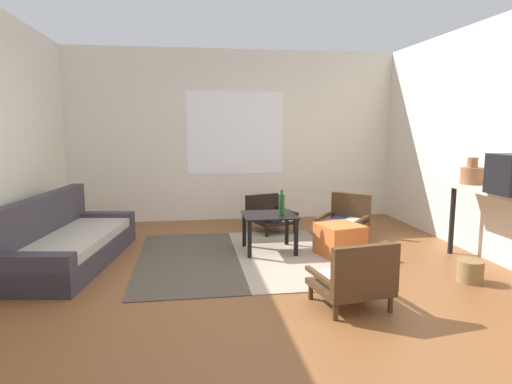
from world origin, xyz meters
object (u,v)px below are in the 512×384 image
Objects in this scene: armchair_corner at (345,219)px; clay_vase at (472,174)px; wicker_basket at (470,271)px; couch at (67,243)px; coffee_table at (269,221)px; glass_bottle at (282,204)px; ottoman_orange at (340,240)px; armchair_striped_foreground at (355,279)px; armchair_by_window at (269,215)px; console_shelf at (503,200)px.

clay_vase is at bearing -50.63° from armchair_corner.
armchair_corner is 1.95m from wicker_basket.
couch reaches higher than coffee_table.
glass_bottle is (0.14, -0.07, 0.22)m from coffee_table.
glass_bottle is at bearing 161.33° from ottoman_orange.
clay_vase reaches higher than armchair_striped_foreground.
wicker_basket is at bearing 18.50° from armchair_striped_foreground.
armchair_by_window is at bearing 26.39° from couch.
armchair_striped_foreground reaches higher than armchair_by_window.
armchair_striped_foreground is 2.75× the size of wicker_basket.
armchair_striped_foreground is 1.44m from wicker_basket.
armchair_corner is at bearing 23.93° from coffee_table.
couch is 2.77m from armchair_by_window.
glass_bottle is (-0.26, 1.72, 0.33)m from armchair_striped_foreground.
ottoman_orange is at bearing -113.82° from armchair_corner.
console_shelf reaches higher than armchair_striped_foreground.
glass_bottle is at bearing -150.11° from armchair_corner.
armchair_striped_foreground is 0.37× the size of console_shelf.
console_shelf reaches higher than wicker_basket.
armchair_by_window reaches higher than coffee_table.
coffee_table is 1.25m from armchair_corner.
glass_bottle is at bearing 162.46° from clay_vase.
coffee_table is 1.11m from armchair_by_window.
armchair_corner is at bearing 66.18° from ottoman_orange.
armchair_striped_foreground is at bearing -161.50° from wicker_basket.
armchair_striped_foreground is (0.39, -1.79, -0.11)m from coffee_table.
armchair_by_window is 2.63× the size of clay_vase.
couch is at bearing 177.28° from ottoman_orange.
armchair_corner is at bearing 108.38° from wicker_basket.
armchair_by_window is (2.48, 1.23, 0.01)m from couch.
glass_bottle is at bearing 1.76° from couch.
glass_bottle reaches higher than couch.
glass_bottle is 2.11m from wicker_basket.
console_shelf is at bearing -29.85° from coffee_table.
wicker_basket is (1.56, -2.42, -0.13)m from armchair_by_window.
armchair_striped_foreground is at bearing -104.74° from ottoman_orange.
armchair_by_window is 1.17× the size of armchair_striped_foreground.
wicker_basket is at bearing -38.05° from glass_bottle.
armchair_by_window is 1.68× the size of ottoman_orange.
armchair_corner reaches higher than ottoman_orange.
console_shelf is at bearing -90.00° from clay_vase.
console_shelf is 2.31m from glass_bottle.
coffee_table is 1.84m from armchair_striped_foreground.
armchair_by_window is 2.55× the size of glass_bottle.
armchair_by_window is at bearing 137.33° from clay_vase.
coffee_table is at bearing 150.15° from console_shelf.
armchair_striped_foreground is 0.78× the size of armchair_corner.
glass_bottle reaches higher than ottoman_orange.
armchair_striped_foreground is at bearing -31.58° from couch.
couch is at bearing -178.24° from glass_bottle.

